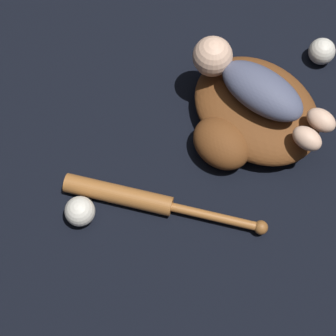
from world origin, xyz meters
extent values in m
plane|color=black|center=(0.00, 0.00, 0.00)|extent=(6.00, 6.00, 0.00)
ellipsoid|color=brown|center=(-0.06, -0.01, 0.05)|extent=(0.39, 0.34, 0.10)
ellipsoid|color=brown|center=(-0.03, 0.12, 0.05)|extent=(0.18, 0.15, 0.10)
ellipsoid|color=#4C516B|center=(-0.06, -0.01, 0.14)|extent=(0.23, 0.13, 0.08)
sphere|color=beige|center=(0.09, -0.02, 0.15)|extent=(0.10, 0.10, 0.10)
ellipsoid|color=beige|center=(-0.21, 0.04, 0.13)|extent=(0.08, 0.06, 0.05)
ellipsoid|color=beige|center=(-0.21, -0.02, 0.13)|extent=(0.08, 0.06, 0.05)
cylinder|color=#9E602D|center=(0.12, 0.36, 0.02)|extent=(0.27, 0.13, 0.05)
cylinder|color=#9E602D|center=(-0.11, 0.29, 0.02)|extent=(0.21, 0.09, 0.02)
sphere|color=brown|center=(-0.22, 0.25, 0.02)|extent=(0.03, 0.03, 0.03)
sphere|color=silver|center=(0.17, 0.45, 0.04)|extent=(0.07, 0.07, 0.07)
sphere|color=silver|center=(-0.12, -0.26, 0.04)|extent=(0.07, 0.07, 0.07)
camera|label=1|loc=(-0.24, 0.69, 1.30)|focal=60.00mm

